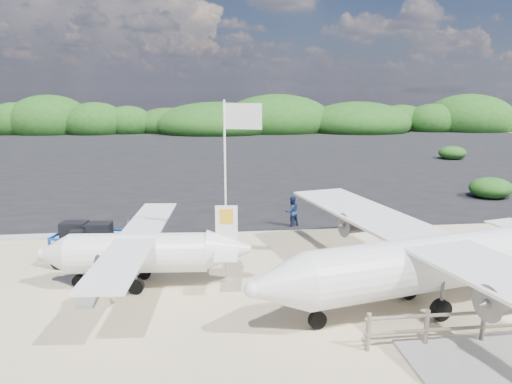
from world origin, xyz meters
TOP-DOWN VIEW (x-y plane):
  - ground at (0.00, 0.00)m, footprint 160.00×160.00m
  - asphalt_apron at (0.00, 30.00)m, footprint 90.00×50.00m
  - walkway_pad at (5.50, -6.00)m, footprint 3.50×2.50m
  - vegetation_band at (0.00, 55.00)m, footprint 124.00×8.00m
  - fence at (6.00, -5.00)m, footprint 6.40×2.00m
  - baggage_cart at (-5.03, 1.63)m, footprint 3.14×2.23m
  - flagpole at (-0.23, -0.33)m, footprint 1.30×0.85m
  - signboard at (4.56, -1.18)m, footprint 1.65×0.40m
  - crew_a at (-3.00, 4.13)m, footprint 0.72×0.59m
  - crew_b at (3.12, 5.56)m, footprint 0.87×0.78m
  - aircraft_large at (16.66, 23.08)m, footprint 16.79×16.79m
  - aircraft_small at (-7.37, 37.86)m, footprint 7.69×7.69m

SIDE VIEW (x-z plane):
  - ground at x=0.00m, z-range 0.00..0.00m
  - asphalt_apron at x=0.00m, z-range -0.02..0.02m
  - walkway_pad at x=5.50m, z-range -0.05..0.05m
  - vegetation_band at x=0.00m, z-range -2.20..2.20m
  - fence at x=6.00m, z-range -0.55..0.55m
  - baggage_cart at x=-5.03m, z-range -0.71..0.71m
  - flagpole at x=-0.23m, z-range -3.00..3.00m
  - signboard at x=4.56m, z-range -0.68..0.68m
  - aircraft_large at x=16.66m, z-range -2.11..2.11m
  - aircraft_small at x=-7.37m, z-range -1.28..1.28m
  - crew_b at x=3.12m, z-range 0.00..1.47m
  - crew_a at x=-3.00m, z-range 0.00..1.68m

